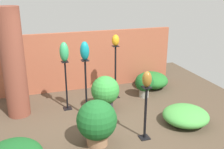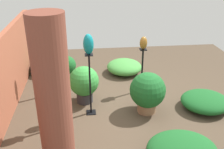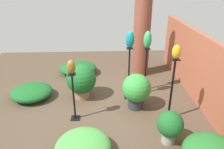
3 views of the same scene
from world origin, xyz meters
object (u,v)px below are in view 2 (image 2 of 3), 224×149
Objects in this scene: pedestal_teal at (90,87)px; potted_plant_front_left at (148,91)px; brick_pillar at (54,99)px; potted_plant_mid_left at (84,83)px; potted_plant_walkway_edge at (67,66)px; art_vase_amber at (52,31)px; art_vase_jade at (61,58)px; art_vase_teal at (88,44)px; art_vase_bronze at (143,43)px; pedestal_jade at (65,101)px; pedestal_bronze at (142,72)px; pedestal_amber at (55,69)px.

pedestal_teal reaches higher than potted_plant_front_left.
potted_plant_front_left is (1.41, -1.75, -0.75)m from brick_pillar.
potted_plant_walkway_edge is at bearing 19.95° from potted_plant_mid_left.
potted_plant_walkway_edge is at bearing -16.14° from art_vase_amber.
brick_pillar is at bearing 159.63° from pedestal_teal.
art_vase_jade reaches higher than pedestal_teal.
art_vase_teal is (1.49, -0.55, 0.31)m from brick_pillar.
brick_pillar reaches higher than pedestal_teal.
art_vase_bronze is 0.34× the size of potted_plant_front_left.
art_vase_amber reaches higher than pedestal_jade.
pedestal_jade is at bearing 126.84° from pedestal_teal.
potted_plant_walkway_edge is (1.72, 0.57, -1.16)m from art_vase_teal.
pedestal_bronze is at bearing -55.04° from pedestal_jade.
pedestal_jade is 1.10× the size of pedestal_bronze.
pedestal_teal is at bearing -161.63° from potted_plant_walkway_edge.
potted_plant_walkway_edge is (2.09, 0.08, -1.05)m from art_vase_jade.
pedestal_teal is 1.56m from pedestal_bronze.
art_vase_teal is (0.37, -0.49, 0.99)m from pedestal_jade.
brick_pillar reaches higher than pedestal_amber.
potted_plant_walkway_edge is (0.84, 1.85, -0.86)m from art_vase_bronze.
brick_pillar is 1.62m from art_vase_teal.
brick_pillar is 1.75× the size of pedestal_amber.
potted_plant_front_left is (-0.95, 0.08, -0.75)m from art_vase_bronze.
pedestal_bronze is 1.46m from potted_plant_mid_left.
art_vase_amber is at bearing 12.22° from pedestal_jade.
art_vase_bronze reaches higher than potted_plant_front_left.
pedestal_teal is 3.29× the size of art_vase_teal.
art_vase_jade reaches higher than potted_plant_mid_left.
brick_pillar reaches higher than potted_plant_walkway_edge.
art_vase_bronze reaches higher than potted_plant_mid_left.
art_vase_bronze is (0.87, -1.28, 0.62)m from pedestal_teal.
pedestal_amber is at bearing 12.22° from pedestal_jade.
art_vase_teal is 0.61× the size of potted_plant_walkway_edge.
art_vase_teal reaches higher than potted_plant_walkway_edge.
pedestal_jade is 1.70m from art_vase_amber.
brick_pillar is 3.31m from potted_plant_walkway_edge.
pedestal_bronze is at bearing -92.75° from pedestal_amber.
pedestal_teal is at bearing 124.21° from pedestal_bronze.
art_vase_bronze reaches higher than potted_plant_walkway_edge.
pedestal_jade is at bearing 99.92° from potted_plant_front_left.
art_vase_teal reaches higher than pedestal_jade.
art_vase_teal reaches higher than potted_plant_front_left.
pedestal_bronze is (2.36, -1.83, -0.74)m from brick_pillar.
pedestal_bronze is at bearing -37.87° from brick_pillar.
potted_plant_mid_left is (0.49, 0.12, -0.13)m from pedestal_teal.
pedestal_amber is 1.53m from art_vase_teal.
brick_pillar is 8.16× the size of art_vase_bronze.
pedestal_amber is 1.58m from art_vase_jade.
pedestal_amber is 1.64× the size of potted_plant_mid_left.
art_vase_teal reaches higher than pedestal_teal.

